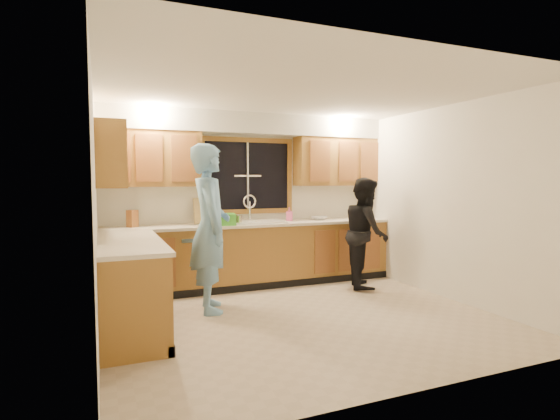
# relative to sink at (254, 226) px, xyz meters

# --- Properties ---
(floor) EXTENTS (4.20, 4.20, 0.00)m
(floor) POSITION_rel_sink_xyz_m (0.00, -1.60, -0.86)
(floor) COLOR #C0AC94
(floor) RESTS_ON ground
(ceiling) EXTENTS (4.20, 4.20, 0.00)m
(ceiling) POSITION_rel_sink_xyz_m (0.00, -1.60, 1.64)
(ceiling) COLOR white
(wall_back) EXTENTS (4.20, 0.00, 4.20)m
(wall_back) POSITION_rel_sink_xyz_m (0.00, 0.30, 0.39)
(wall_back) COLOR white
(wall_back) RESTS_ON ground
(wall_left) EXTENTS (0.00, 3.80, 3.80)m
(wall_left) POSITION_rel_sink_xyz_m (-2.10, -1.60, 0.39)
(wall_left) COLOR white
(wall_left) RESTS_ON ground
(wall_right) EXTENTS (0.00, 3.80, 3.80)m
(wall_right) POSITION_rel_sink_xyz_m (2.10, -1.60, 0.39)
(wall_right) COLOR white
(wall_right) RESTS_ON ground
(base_cabinets_back) EXTENTS (4.20, 0.60, 0.88)m
(base_cabinets_back) POSITION_rel_sink_xyz_m (0.00, -0.00, -0.42)
(base_cabinets_back) COLOR #A3712F
(base_cabinets_back) RESTS_ON ground
(base_cabinets_left) EXTENTS (0.60, 1.90, 0.88)m
(base_cabinets_left) POSITION_rel_sink_xyz_m (-1.80, -1.25, -0.42)
(base_cabinets_left) COLOR #A3712F
(base_cabinets_left) RESTS_ON ground
(countertop_back) EXTENTS (4.20, 0.63, 0.04)m
(countertop_back) POSITION_rel_sink_xyz_m (0.00, -0.02, 0.04)
(countertop_back) COLOR #EEE0C8
(countertop_back) RESTS_ON base_cabinets_back
(countertop_left) EXTENTS (0.63, 1.90, 0.04)m
(countertop_left) POSITION_rel_sink_xyz_m (-1.79, -1.25, 0.04)
(countertop_left) COLOR #EEE0C8
(countertop_left) RESTS_ON base_cabinets_left
(upper_cabinets_left) EXTENTS (1.35, 0.33, 0.75)m
(upper_cabinets_left) POSITION_rel_sink_xyz_m (-1.43, 0.13, 0.96)
(upper_cabinets_left) COLOR #A3712F
(upper_cabinets_left) RESTS_ON wall_back
(upper_cabinets_right) EXTENTS (1.35, 0.33, 0.75)m
(upper_cabinets_right) POSITION_rel_sink_xyz_m (1.43, 0.13, 0.96)
(upper_cabinets_right) COLOR #A3712F
(upper_cabinets_right) RESTS_ON wall_back
(upper_cabinets_return) EXTENTS (0.33, 0.90, 0.75)m
(upper_cabinets_return) POSITION_rel_sink_xyz_m (-1.94, -0.48, 0.96)
(upper_cabinets_return) COLOR #A3712F
(upper_cabinets_return) RESTS_ON wall_left
(soffit) EXTENTS (4.20, 0.35, 0.30)m
(soffit) POSITION_rel_sink_xyz_m (0.00, 0.12, 1.49)
(soffit) COLOR silver
(soffit) RESTS_ON wall_back
(window_frame) EXTENTS (1.44, 0.03, 1.14)m
(window_frame) POSITION_rel_sink_xyz_m (0.00, 0.29, 0.74)
(window_frame) COLOR black
(window_frame) RESTS_ON wall_back
(sink) EXTENTS (0.86, 0.52, 0.57)m
(sink) POSITION_rel_sink_xyz_m (0.00, 0.00, 0.00)
(sink) COLOR white
(sink) RESTS_ON countertop_back
(dishwasher) EXTENTS (0.60, 0.56, 0.82)m
(dishwasher) POSITION_rel_sink_xyz_m (-0.85, -0.01, -0.45)
(dishwasher) COLOR silver
(dishwasher) RESTS_ON floor
(stove) EXTENTS (0.58, 0.75, 0.90)m
(stove) POSITION_rel_sink_xyz_m (-1.80, -1.82, -0.41)
(stove) COLOR silver
(stove) RESTS_ON floor
(man) EXTENTS (0.55, 0.76, 1.96)m
(man) POSITION_rel_sink_xyz_m (-0.88, -0.96, 0.11)
(man) COLOR #77B1E1
(man) RESTS_ON floor
(woman) EXTENTS (0.87, 0.95, 1.58)m
(woman) POSITION_rel_sink_xyz_m (1.45, -0.70, -0.08)
(woman) COLOR black
(woman) RESTS_ON floor
(knife_block) EXTENTS (0.16, 0.16, 0.22)m
(knife_block) POSITION_rel_sink_xyz_m (-1.67, 0.05, 0.17)
(knife_block) COLOR #9A5B2A
(knife_block) RESTS_ON countertop_back
(cutting_board) EXTENTS (0.28, 0.11, 0.36)m
(cutting_board) POSITION_rel_sink_xyz_m (-0.71, 0.15, 0.24)
(cutting_board) COLOR tan
(cutting_board) RESTS_ON countertop_back
(dish_crate) EXTENTS (0.38, 0.36, 0.15)m
(dish_crate) POSITION_rel_sink_xyz_m (-0.50, -0.13, 0.13)
(dish_crate) COLOR green
(dish_crate) RESTS_ON countertop_back
(soap_bottle) EXTENTS (0.12, 0.12, 0.21)m
(soap_bottle) POSITION_rel_sink_xyz_m (0.59, 0.07, 0.16)
(soap_bottle) COLOR pink
(soap_bottle) RESTS_ON countertop_back
(bowl) EXTENTS (0.27, 0.27, 0.06)m
(bowl) POSITION_rel_sink_xyz_m (1.08, 0.04, 0.08)
(bowl) COLOR silver
(bowl) RESTS_ON countertop_back
(can_left) EXTENTS (0.08, 0.08, 0.13)m
(can_left) POSITION_rel_sink_xyz_m (-0.33, -0.13, 0.12)
(can_left) COLOR #C3B696
(can_left) RESTS_ON countertop_back
(can_right) EXTENTS (0.08, 0.08, 0.12)m
(can_right) POSITION_rel_sink_xyz_m (-0.27, -0.16, 0.12)
(can_right) COLOR #C3B696
(can_right) RESTS_ON countertop_back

